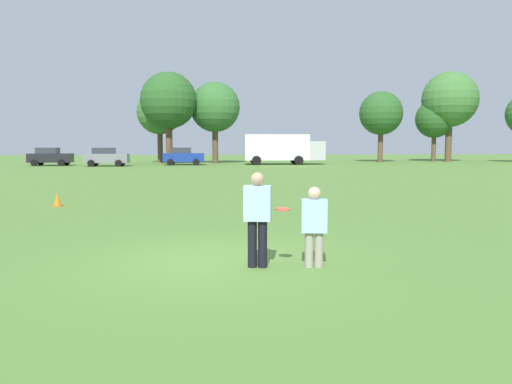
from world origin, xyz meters
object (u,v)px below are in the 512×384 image
(traffic_cone, at_px, (57,200))
(parked_car_center, at_px, (183,156))
(parked_car_mid_left, at_px, (106,157))
(player_thrower, at_px, (257,214))
(parked_car_near_left, at_px, (50,156))
(player_defender, at_px, (314,223))
(box_truck, at_px, (282,148))
(frisbee, at_px, (283,209))

(traffic_cone, relative_size, parked_car_center, 0.11)
(traffic_cone, distance_m, parked_car_mid_left, 33.83)
(player_thrower, height_order, parked_car_mid_left, parked_car_mid_left)
(parked_car_near_left, bearing_deg, parked_car_mid_left, -19.35)
(player_defender, bearing_deg, parked_car_center, 94.06)
(parked_car_mid_left, height_order, box_truck, box_truck)
(player_defender, relative_size, box_truck, 0.17)
(player_thrower, distance_m, parked_car_near_left, 48.14)
(player_defender, xyz_separation_m, parked_car_mid_left, (-10.73, 43.59, 0.12))
(frisbee, bearing_deg, traffic_cone, 122.66)
(parked_car_near_left, bearing_deg, parked_car_center, -0.14)
(player_defender, distance_m, parked_car_near_left, 48.58)
(player_thrower, relative_size, player_defender, 1.18)
(traffic_cone, bearing_deg, parked_car_near_left, 105.17)
(traffic_cone, xyz_separation_m, parked_car_center, (3.70, 35.64, 0.69))
(player_thrower, relative_size, traffic_cone, 3.53)
(player_thrower, relative_size, box_truck, 0.20)
(player_thrower, bearing_deg, parked_car_mid_left, 102.61)
(frisbee, xyz_separation_m, parked_car_near_left, (-16.04, 45.61, -0.12))
(player_thrower, relative_size, parked_car_mid_left, 0.40)
(traffic_cone, bearing_deg, parked_car_mid_left, 96.45)
(traffic_cone, height_order, parked_car_near_left, parked_car_near_left)
(parked_car_mid_left, bearing_deg, traffic_cone, -83.55)
(player_thrower, bearing_deg, box_truck, 79.80)
(player_thrower, bearing_deg, traffic_cone, 120.99)
(player_defender, distance_m, traffic_cone, 12.17)
(player_thrower, xyz_separation_m, frisbee, (0.44, -0.07, 0.09))
(traffic_cone, height_order, parked_car_center, parked_car_center)
(frisbee, xyz_separation_m, traffic_cone, (-6.37, 9.94, -0.82))
(player_thrower, distance_m, parked_car_center, 45.56)
(parked_car_near_left, bearing_deg, traffic_cone, -74.83)
(parked_car_near_left, bearing_deg, box_truck, 0.07)
(player_defender, bearing_deg, player_thrower, 173.55)
(player_thrower, xyz_separation_m, parked_car_center, (-2.23, 45.51, -0.03))
(parked_car_center, xyz_separation_m, box_truck, (10.43, 0.06, 0.83))
(traffic_cone, relative_size, parked_car_near_left, 0.11)
(player_defender, bearing_deg, frisbee, 175.13)
(frisbee, height_order, parked_car_center, parked_car_center)
(player_thrower, xyz_separation_m, parked_car_mid_left, (-9.73, 43.48, -0.03))
(player_thrower, relative_size, parked_car_center, 0.40)
(frisbee, distance_m, parked_car_center, 45.65)
(box_truck, bearing_deg, frisbee, -99.65)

